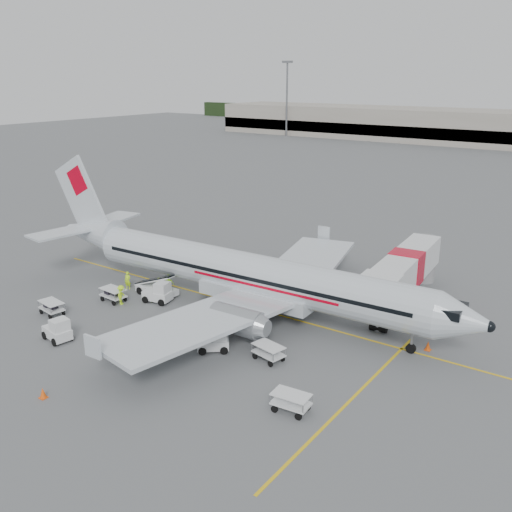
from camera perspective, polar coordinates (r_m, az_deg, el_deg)
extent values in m
plane|color=#56595B|center=(48.09, -1.38, -4.91)|extent=(360.00, 360.00, 0.00)
cube|color=yellow|center=(48.08, -1.38, -4.91)|extent=(44.00, 0.20, 0.01)
cube|color=yellow|center=(35.52, 9.52, -13.96)|extent=(0.20, 20.00, 0.01)
cone|color=#F4530E|center=(42.22, 16.82, -8.58)|extent=(0.42, 0.42, 0.69)
cone|color=#F4530E|center=(59.42, 2.72, -0.11)|extent=(0.40, 0.40, 0.65)
cone|color=#F4530E|center=(37.27, -20.54, -12.68)|extent=(0.43, 0.43, 0.71)
imported|color=#B2EA17|center=(52.55, -12.71, -2.40)|extent=(0.68, 0.54, 1.63)
imported|color=#B2EA17|center=(50.09, -9.65, -3.14)|extent=(1.08, 1.04, 1.76)
imported|color=#B2EA17|center=(49.22, -13.33, -3.81)|extent=(1.06, 1.25, 1.68)
imported|color=#B2EA17|center=(50.98, -8.76, -2.80)|extent=(0.97, 0.92, 1.61)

